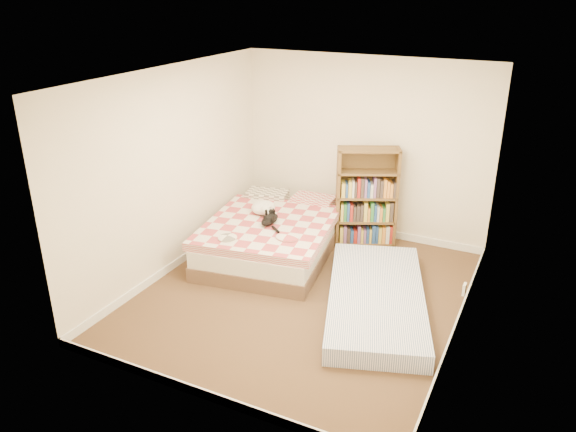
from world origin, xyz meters
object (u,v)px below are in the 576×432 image
at_px(black_cat, 271,219).
at_px(floor_mattress, 376,298).
at_px(bed, 274,235).
at_px(bookshelf, 367,208).
at_px(white_dog, 263,208).

bearing_deg(black_cat, floor_mattress, -42.24).
xyz_separation_m(bed, bookshelf, (0.99, 0.86, 0.26)).
xyz_separation_m(bookshelf, white_dog, (-1.17, -0.79, 0.08)).
bearing_deg(white_dog, bookshelf, 37.03).
xyz_separation_m(black_cat, white_dog, (-0.24, 0.24, 0.03)).
relative_size(floor_mattress, white_dog, 6.34).
distance_m(bed, floor_mattress, 1.80).
height_order(bookshelf, black_cat, bookshelf).
bearing_deg(bed, white_dog, 151.59).
bearing_deg(bed, bookshelf, 32.22).
relative_size(bed, white_dog, 6.41).
height_order(bed, black_cat, black_cat).
bearing_deg(floor_mattress, black_cat, 143.27).
bearing_deg(black_cat, bookshelf, 23.86).
relative_size(bed, black_cat, 3.92).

